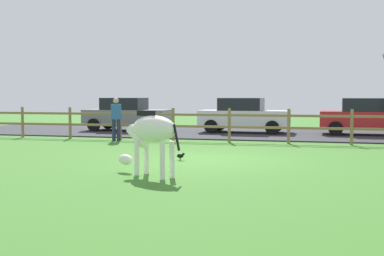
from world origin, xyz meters
name	(u,v)px	position (x,y,z in m)	size (l,w,h in m)	color
ground_plane	(205,160)	(0.00, 0.00, 0.00)	(60.00, 60.00, 0.00)	#3D7528
parking_asphalt	(250,133)	(0.00, 9.30, 0.03)	(28.00, 7.40, 0.05)	#2D2D33
paddock_fence	(229,123)	(-0.20, 5.00, 0.72)	(21.70, 0.11, 1.25)	olive
zebra	(151,133)	(-0.52, -2.93, 0.93)	(1.76, 1.15, 1.41)	white
crow_on_grass	(181,156)	(-0.60, -0.31, 0.13)	(0.21, 0.10, 0.20)	black
parked_car_grey	(127,114)	(-5.86, 9.03, 0.84)	(4.02, 1.92, 1.56)	slate
parked_car_white	(244,115)	(-0.27, 9.20, 0.84)	(4.05, 1.98, 1.56)	white
parked_car_red	(368,116)	(5.05, 9.20, 0.84)	(4.05, 1.98, 1.56)	red
visitor_near_fence	(116,117)	(-4.47, 4.47, 0.91)	(0.40, 0.30, 1.64)	#232847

